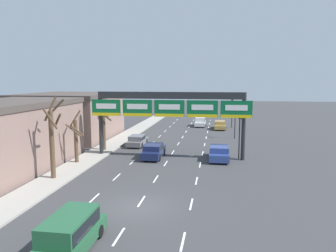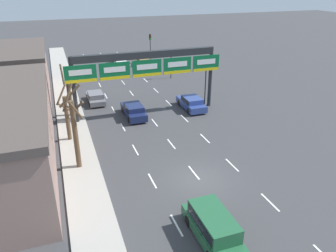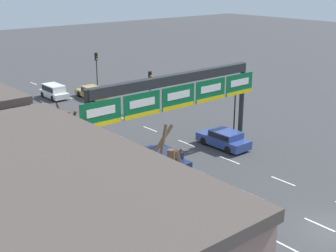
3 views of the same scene
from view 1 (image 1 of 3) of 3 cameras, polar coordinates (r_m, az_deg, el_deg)
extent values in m
plane|color=#3D3D3F|center=(21.35, -5.29, -13.87)|extent=(220.00, 220.00, 0.00)
cube|color=#A8A399|center=(24.44, -24.19, -11.50)|extent=(2.80, 110.00, 0.15)
cube|color=white|center=(19.01, -18.56, -17.10)|extent=(0.12, 2.00, 0.01)
cube|color=white|center=(23.21, -12.78, -12.20)|extent=(0.12, 2.00, 0.01)
cube|color=white|center=(27.67, -8.94, -8.77)|extent=(0.12, 2.00, 0.01)
cube|color=white|center=(32.29, -6.24, -6.28)|extent=(0.12, 2.00, 0.01)
cube|color=white|center=(37.01, -4.23, -4.42)|extent=(0.12, 2.00, 0.01)
cube|color=white|center=(41.80, -2.68, -2.97)|extent=(0.12, 2.00, 0.01)
cube|color=white|center=(46.63, -1.46, -1.82)|extent=(0.12, 2.00, 0.01)
cube|color=white|center=(51.49, -0.47, -0.88)|extent=(0.12, 2.00, 0.01)
cube|color=white|center=(56.38, 0.35, -0.11)|extent=(0.12, 2.00, 0.01)
cube|color=white|center=(61.28, 1.04, 0.54)|extent=(0.12, 2.00, 0.01)
cube|color=white|center=(66.20, 1.62, 1.09)|extent=(0.12, 2.00, 0.01)
cube|color=white|center=(17.84, -8.57, -18.50)|extent=(0.12, 2.00, 0.01)
cube|color=white|center=(22.26, -4.64, -12.92)|extent=(0.12, 2.00, 0.01)
cube|color=white|center=(26.88, -2.14, -9.19)|extent=(0.12, 2.00, 0.01)
cube|color=white|center=(31.61, -0.41, -6.55)|extent=(0.12, 2.00, 0.01)
cube|color=white|center=(36.42, 0.85, -4.60)|extent=(0.12, 2.00, 0.01)
cube|color=white|center=(41.28, 1.82, -3.10)|extent=(0.12, 2.00, 0.01)
cube|color=white|center=(46.16, 2.57, -1.92)|extent=(0.12, 2.00, 0.01)
cube|color=white|center=(51.07, 3.19, -0.97)|extent=(0.12, 2.00, 0.01)
cube|color=white|center=(55.99, 3.69, -0.18)|extent=(0.12, 2.00, 0.01)
cube|color=white|center=(60.93, 4.11, 0.48)|extent=(0.12, 2.00, 0.01)
cube|color=white|center=(65.87, 4.47, 1.04)|extent=(0.12, 2.00, 0.01)
cube|color=white|center=(17.23, 2.61, -19.43)|extent=(0.12, 2.00, 0.01)
cube|color=white|center=(21.77, 4.07, -13.40)|extent=(0.12, 2.00, 0.01)
cube|color=white|center=(26.47, 4.99, -9.48)|extent=(0.12, 2.00, 0.01)
cube|color=white|center=(31.27, 5.61, -6.75)|extent=(0.12, 2.00, 0.01)
cube|color=white|center=(36.13, 6.06, -4.75)|extent=(0.12, 2.00, 0.01)
cube|color=white|center=(41.01, 6.40, -3.22)|extent=(0.12, 2.00, 0.01)
cube|color=white|center=(45.93, 6.67, -2.02)|extent=(0.12, 2.00, 0.01)
cube|color=white|center=(50.86, 6.89, -1.05)|extent=(0.12, 2.00, 0.01)
cube|color=white|center=(55.80, 7.07, -0.25)|extent=(0.12, 2.00, 0.01)
cube|color=white|center=(60.75, 7.22, 0.41)|extent=(0.12, 2.00, 0.01)
cube|color=white|center=(65.71, 7.34, 0.98)|extent=(0.12, 2.00, 0.01)
cylinder|color=#232628|center=(35.38, -11.63, 0.42)|extent=(0.40, 0.40, 6.76)
cylinder|color=#232628|center=(33.27, 13.02, -0.09)|extent=(0.40, 0.40, 6.76)
cube|color=#232628|center=(33.26, 0.31, 5.36)|extent=(14.80, 0.60, 0.70)
cube|color=#0C6033|center=(34.62, -10.72, 3.17)|extent=(3.07, 0.08, 1.69)
cube|color=white|center=(34.57, -10.75, 3.42)|extent=(2.15, 0.02, 0.54)
cube|color=yellow|center=(34.64, -10.71, 2.03)|extent=(3.01, 0.02, 0.30)
cube|color=#0C6033|center=(33.66, -5.38, 3.14)|extent=(3.07, 0.08, 1.69)
cube|color=white|center=(33.61, -5.40, 3.40)|extent=(2.15, 0.02, 0.54)
cube|color=yellow|center=(33.68, -5.38, 1.96)|extent=(3.01, 0.02, 0.30)
cube|color=#0C6033|center=(33.01, 0.22, 3.08)|extent=(3.07, 0.08, 1.69)
cube|color=white|center=(32.95, 0.21, 3.34)|extent=(2.15, 0.02, 0.54)
cube|color=yellow|center=(33.03, 0.21, 1.88)|extent=(3.01, 0.02, 0.30)
cube|color=#0C6033|center=(32.68, 5.99, 2.99)|extent=(3.07, 0.08, 1.69)
cube|color=white|center=(32.62, 5.99, 3.25)|extent=(2.15, 0.02, 0.54)
cube|color=yellow|center=(32.70, 5.97, 1.78)|extent=(3.01, 0.02, 0.30)
cube|color=#0C6033|center=(32.69, 11.82, 2.87)|extent=(3.07, 0.08, 1.69)
cube|color=white|center=(32.63, 11.83, 3.13)|extent=(2.15, 0.02, 0.54)
cube|color=yellow|center=(32.71, 11.79, 1.65)|extent=(3.01, 0.02, 0.30)
cube|color=gray|center=(47.67, -16.55, 1.48)|extent=(11.32, 13.57, 5.63)
cube|color=#4C423D|center=(47.44, -16.70, 5.16)|extent=(11.54, 13.84, 0.50)
cube|color=#19234C|center=(33.97, -2.50, -4.56)|extent=(1.82, 4.74, 0.73)
cube|color=#19234C|center=(33.57, -2.60, -3.63)|extent=(1.68, 2.47, 0.51)
cube|color=black|center=(33.57, -2.60, -3.63)|extent=(1.71, 2.27, 0.37)
cylinder|color=black|center=(35.54, -3.35, -4.39)|extent=(0.22, 0.66, 0.66)
cylinder|color=black|center=(35.24, -0.72, -4.48)|extent=(0.22, 0.66, 0.66)
cylinder|color=black|center=(32.84, -4.39, -5.44)|extent=(0.22, 0.66, 0.66)
cylinder|color=black|center=(32.51, -1.56, -5.55)|extent=(0.22, 0.66, 0.66)
cube|color=navy|center=(33.46, 8.91, -4.87)|extent=(1.92, 4.62, 0.70)
cube|color=navy|center=(33.06, 8.93, -3.94)|extent=(1.77, 2.40, 0.54)
cube|color=black|center=(33.06, 8.93, -3.94)|extent=(1.80, 2.21, 0.39)
cylinder|color=black|center=(34.87, 7.46, -4.69)|extent=(0.22, 0.66, 0.66)
cylinder|color=black|center=(34.88, 10.33, -4.75)|extent=(0.22, 0.66, 0.66)
cylinder|color=black|center=(32.17, 7.34, -5.76)|extent=(0.22, 0.66, 0.66)
cylinder|color=black|center=(32.18, 10.46, -5.83)|extent=(0.22, 0.66, 0.66)
cube|color=slate|center=(40.20, -5.34, -2.74)|extent=(1.78, 4.43, 0.56)
cube|color=slate|center=(39.85, -5.44, -2.04)|extent=(1.64, 2.30, 0.54)
cube|color=black|center=(39.85, -5.44, -2.04)|extent=(1.68, 2.12, 0.39)
cylinder|color=black|center=(41.69, -5.96, -2.58)|extent=(0.22, 0.66, 0.66)
cylinder|color=black|center=(41.31, -3.80, -2.65)|extent=(0.22, 0.66, 0.66)
cylinder|color=black|center=(39.17, -6.95, -3.28)|extent=(0.22, 0.66, 0.66)
cylinder|color=black|center=(38.77, -4.66, -3.36)|extent=(0.22, 0.66, 0.66)
cube|color=#A88947|center=(54.23, 9.02, -0.01)|extent=(1.76, 4.66, 0.59)
cube|color=#A88947|center=(53.88, 9.04, 0.57)|extent=(1.62, 2.42, 0.58)
cube|color=black|center=(53.88, 9.04, 0.57)|extent=(1.66, 2.23, 0.42)
cylinder|color=black|center=(55.64, 8.20, 0.04)|extent=(0.22, 0.66, 0.66)
cylinder|color=black|center=(55.65, 9.83, 0.00)|extent=(0.22, 0.66, 0.66)
cylinder|color=black|center=(52.87, 8.16, -0.37)|extent=(0.22, 0.66, 0.66)
cylinder|color=black|center=(52.88, 9.88, -0.41)|extent=(0.22, 0.66, 0.66)
cube|color=#235B38|center=(16.80, -16.57, -18.48)|extent=(1.87, 4.84, 0.67)
cube|color=#235B38|center=(16.44, -16.76, -16.13)|extent=(1.72, 3.39, 0.88)
cube|color=black|center=(16.44, -16.76, -16.13)|extent=(1.76, 3.12, 0.63)
cylinder|color=black|center=(18.41, -17.02, -16.78)|extent=(0.22, 0.66, 0.66)
cylinder|color=black|center=(17.78, -11.86, -17.51)|extent=(0.22, 0.66, 0.66)
cube|color=silver|center=(56.99, 5.64, 0.45)|extent=(1.76, 4.19, 0.61)
cube|color=silver|center=(56.87, 5.65, 1.14)|extent=(1.62, 2.93, 0.78)
cube|color=black|center=(56.87, 5.65, 1.14)|extent=(1.66, 2.70, 0.56)
cylinder|color=black|center=(58.31, 4.93, 0.45)|extent=(0.22, 0.66, 0.66)
cylinder|color=black|center=(58.22, 6.49, 0.42)|extent=(0.22, 0.66, 0.66)
cylinder|color=black|center=(55.82, 4.75, 0.12)|extent=(0.22, 0.66, 0.66)
cylinder|color=black|center=(55.74, 6.38, 0.08)|extent=(0.22, 0.66, 0.66)
cylinder|color=black|center=(33.85, 12.31, -2.21)|extent=(0.12, 0.12, 4.11)
cube|color=black|center=(33.51, 12.43, 2.00)|extent=(0.30, 0.24, 0.90)
sphere|color=#3D0E0C|center=(33.35, 12.46, 2.49)|extent=(0.20, 0.20, 0.20)
sphere|color=#412F0C|center=(33.38, 12.45, 1.98)|extent=(0.20, 0.20, 0.20)
sphere|color=green|center=(33.41, 12.43, 1.47)|extent=(0.20, 0.20, 0.20)
cylinder|color=black|center=(45.61, 11.57, -0.12)|extent=(0.12, 0.12, 3.27)
cube|color=black|center=(45.37, 11.64, 2.48)|extent=(0.30, 0.24, 0.90)
sphere|color=#3D0E0C|center=(45.22, 11.66, 2.85)|extent=(0.20, 0.20, 0.20)
sphere|color=gold|center=(45.24, 11.65, 2.47)|extent=(0.20, 0.20, 0.20)
sphere|color=#0E3515|center=(45.27, 11.64, 2.09)|extent=(0.20, 0.20, 0.20)
cylinder|color=black|center=(55.86, 11.06, 1.70)|extent=(0.12, 0.12, 3.93)
cube|color=black|center=(55.66, 11.13, 4.17)|extent=(0.30, 0.24, 0.90)
sphere|color=#3D0E0C|center=(55.51, 11.14, 4.47)|extent=(0.20, 0.20, 0.20)
sphere|color=#412F0C|center=(55.53, 11.14, 4.16)|extent=(0.20, 0.20, 0.20)
sphere|color=green|center=(55.55, 11.13, 3.85)|extent=(0.20, 0.20, 0.20)
cylinder|color=brown|center=(37.47, -11.15, -0.43)|extent=(0.42, 0.42, 4.80)
cylinder|color=brown|center=(37.34, -11.91, 2.74)|extent=(0.32, 1.08, 1.96)
cylinder|color=brown|center=(36.77, -10.70, 1.60)|extent=(1.00, 1.19, 1.09)
cylinder|color=brown|center=(37.14, -10.62, 2.34)|extent=(0.25, 0.99, 1.40)
cylinder|color=brown|center=(27.61, -19.55, -3.10)|extent=(0.38, 0.38, 5.40)
cylinder|color=brown|center=(27.52, -18.63, 1.06)|extent=(1.07, 0.95, 1.17)
cylinder|color=brown|center=(26.85, -19.78, 1.14)|extent=(1.03, 0.64, 1.64)
cylinder|color=brown|center=(27.68, -19.81, 2.83)|extent=(1.02, 0.64, 1.97)
cylinder|color=brown|center=(27.94, -19.11, 2.86)|extent=(1.71, 0.24, 1.68)
cylinder|color=brown|center=(32.39, -15.72, -2.55)|extent=(0.36, 0.36, 4.06)
cylinder|color=brown|center=(31.69, -15.45, -0.88)|extent=(1.01, 0.98, 1.18)
cylinder|color=brown|center=(32.60, -15.93, 1.19)|extent=(1.11, 0.70, 1.70)
cylinder|color=brown|center=(31.55, -16.14, -0.73)|extent=(1.50, 0.39, 1.27)
camera|label=2|loc=(14.92, -80.80, 23.36)|focal=35.00mm
camera|label=3|loc=(28.44, -66.96, 14.80)|focal=50.00mm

